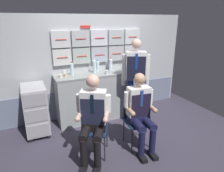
% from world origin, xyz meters
% --- Properties ---
extents(ground, '(4.80, 4.80, 0.04)m').
position_xyz_m(ground, '(0.00, 0.00, -0.02)').
color(ground, '#383443').
extents(galley_bulkhead, '(4.20, 0.14, 2.15)m').
position_xyz_m(galley_bulkhead, '(0.00, 1.37, 1.09)').
color(galley_bulkhead, '#B3B8BC').
rests_on(galley_bulkhead, ground).
extents(galley_counter, '(1.55, 0.53, 1.00)m').
position_xyz_m(galley_counter, '(-0.20, 1.09, 0.50)').
color(galley_counter, '#9CA1A0').
rests_on(galley_counter, ground).
extents(service_trolley, '(0.40, 0.65, 0.92)m').
position_xyz_m(service_trolley, '(-1.37, 0.95, 0.49)').
color(service_trolley, black).
rests_on(service_trolley, ground).
extents(folding_chair_left, '(0.54, 0.54, 0.84)m').
position_xyz_m(folding_chair_left, '(-0.56, 0.01, 0.52)').
color(folding_chair_left, '#2D2D33').
rests_on(folding_chair_left, ground).
extents(crew_member_left, '(0.61, 0.71, 1.30)m').
position_xyz_m(crew_member_left, '(-0.63, -0.13, 0.72)').
color(crew_member_left, black).
rests_on(crew_member_left, ground).
extents(folding_chair_right, '(0.44, 0.44, 0.84)m').
position_xyz_m(folding_chair_right, '(0.15, -0.05, 0.52)').
color(folding_chair_right, '#2D2D33').
rests_on(folding_chair_right, ground).
extents(crew_member_right, '(0.50, 0.64, 1.26)m').
position_xyz_m(crew_member_right, '(0.14, -0.21, 0.69)').
color(crew_member_right, black).
rests_on(crew_member_right, ground).
extents(crew_member_standing, '(0.49, 0.38, 1.70)m').
position_xyz_m(crew_member_standing, '(0.49, 0.58, 1.02)').
color(crew_member_standing, black).
rests_on(crew_member_standing, ground).
extents(sparkling_bottle_green, '(0.07, 0.07, 0.29)m').
position_xyz_m(sparkling_bottle_green, '(-0.15, 1.15, 1.14)').
color(sparkling_bottle_green, silver).
rests_on(sparkling_bottle_green, galley_counter).
extents(water_bottle_short, '(0.07, 0.07, 0.27)m').
position_xyz_m(water_bottle_short, '(-0.62, 1.14, 1.13)').
color(water_bottle_short, silver).
rests_on(water_bottle_short, galley_counter).
extents(water_bottle_blue_cap, '(0.07, 0.07, 0.23)m').
position_xyz_m(water_bottle_blue_cap, '(-0.03, 1.27, 1.11)').
color(water_bottle_blue_cap, silver).
rests_on(water_bottle_blue_cap, galley_counter).
extents(water_bottle_clear, '(0.08, 0.08, 0.27)m').
position_xyz_m(water_bottle_clear, '(0.25, 1.23, 1.13)').
color(water_bottle_clear, silver).
rests_on(water_bottle_clear, galley_counter).
extents(paper_cup_tan, '(0.06, 0.06, 0.09)m').
position_xyz_m(paper_cup_tan, '(-0.75, 1.25, 1.05)').
color(paper_cup_tan, white).
rests_on(paper_cup_tan, galley_counter).
extents(coffee_cup_spare, '(0.07, 0.07, 0.06)m').
position_xyz_m(coffee_cup_spare, '(-0.85, 1.08, 1.03)').
color(coffee_cup_spare, silver).
rests_on(coffee_cup_spare, galley_counter).
extents(espresso_cup_small, '(0.06, 0.06, 0.07)m').
position_xyz_m(espresso_cup_small, '(0.04, 0.93, 1.04)').
color(espresso_cup_small, silver).
rests_on(espresso_cup_small, galley_counter).
extents(coffee_cup_white, '(0.06, 0.06, 0.07)m').
position_xyz_m(coffee_cup_white, '(-0.77, 1.06, 1.04)').
color(coffee_cup_white, tan).
rests_on(coffee_cup_white, galley_counter).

